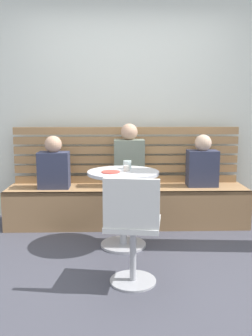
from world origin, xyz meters
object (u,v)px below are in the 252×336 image
Objects in this scene: cafe_table at (123,194)px; white_chair at (133,227)px; cup_glass_short at (127,165)px; person_adult at (129,159)px; plate_small at (111,172)px; booth_bench at (127,206)px; cup_espresso_small at (127,168)px; person_child_left at (54,165)px; person_child_middle at (202,164)px.

white_chair is at bearing -86.26° from cafe_table.
cafe_table is 0.30m from cup_glass_short.
white_chair is at bearing -91.05° from person_adult.
plate_small is (-0.16, -0.21, -0.03)m from cup_glass_short.
cup_glass_short reaches higher than cafe_table.
cafe_table is 0.74m from person_adult.
booth_bench is 0.92m from plate_small.
cup_glass_short is (0.01, 0.14, 0.01)m from cup_espresso_small.
booth_bench is at bearing 76.36° from plate_small.
person_child_left is at bearing -178.81° from booth_bench.
person_child_middle is at bearing -0.08° from person_adult.
cafe_table is at bearing -106.88° from cup_glass_short.
person_child_left is (-0.82, -0.02, 0.47)m from booth_bench.
white_chair is 1.44× the size of person_child_middle.
cup_espresso_small is at bearing -141.76° from person_child_middle.
person_child_middle is 7.40× the size of cup_glass_short.
plate_small is (-0.12, -0.07, 0.23)m from cafe_table.
plate_small is at bearing -103.64° from booth_bench.
white_chair is (-0.01, -1.47, 0.24)m from booth_bench.
cup_glass_short is at bearing 73.12° from cafe_table.
white_chair is 10.63× the size of cup_glass_short.
booth_bench is at bearing -120.28° from person_adult.
person_adult is (0.08, 0.70, 0.24)m from cafe_table.
cup_espresso_small is 0.17m from plate_small.
person_adult reaches higher than cup_glass_short.
booth_bench is 1.49m from white_chair.
person_child_left is at bearing 119.20° from white_chair.
person_child_left is (-0.84, -0.05, -0.06)m from person_adult.
plate_small is at bearing -47.91° from person_child_left.
booth_bench is 15.88× the size of plate_small.
cafe_table is 1.26× the size of person_child_left.
person_adult is 0.85m from person_child_left.
person_child_left is 1.68m from person_child_middle.
cafe_table is 0.25m from cup_espresso_small.
person_child_middle is 10.57× the size of cup_espresso_small.
person_child_middle is at bearing 38.24° from cup_espresso_small.
person_child_left is 0.95m from cup_glass_short.
cup_glass_short reaches higher than plate_small.
booth_bench is at bearing 1.19° from person_child_left.
cup_espresso_small is at bearing 91.50° from white_chair.
cafe_table is (-0.06, -0.66, 0.30)m from booth_bench.
booth_bench is 4.56× the size of person_child_middle.
cup_espresso_small is 0.70× the size of cup_glass_short.
cup_glass_short is (0.80, -0.51, 0.08)m from person_child_left.
plate_small is (-0.17, 0.75, 0.28)m from white_chair.
booth_bench is 0.86m from cup_espresso_small.
person_adult is at bearing 86.06° from cup_glass_short.
booth_bench is 4.60× the size of person_child_left.
booth_bench is 3.18× the size of white_chair.
booth_bench is at bearing 84.93° from cafe_table.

